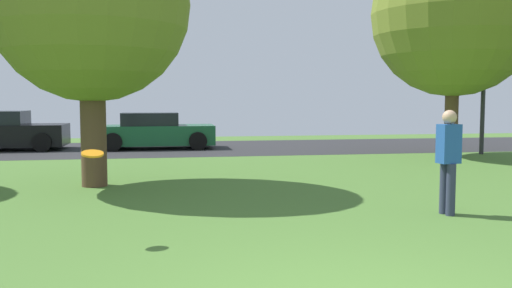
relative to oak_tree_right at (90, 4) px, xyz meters
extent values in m
cube|color=#28282B|center=(2.94, 8.45, -3.71)|extent=(44.00, 6.40, 0.01)
cylinder|color=brown|center=(0.00, 0.00, -2.59)|extent=(0.52, 0.52, 2.23)
sphere|color=olive|center=(0.00, 0.00, 0.02)|extent=(4.02, 4.02, 4.02)
cylinder|color=brown|center=(10.30, 4.15, -2.42)|extent=(0.41, 0.41, 2.59)
sphere|color=olive|center=(10.30, 4.15, 0.69)|extent=(5.07, 5.07, 5.07)
cylinder|color=#2D334C|center=(5.75, -3.93, -3.31)|extent=(0.14, 0.14, 0.81)
cylinder|color=#2D334C|center=(5.73, -3.77, -3.31)|extent=(0.14, 0.14, 0.81)
cube|color=#23519E|center=(5.74, -3.85, -2.60)|extent=(0.35, 0.26, 0.60)
sphere|color=tan|center=(5.74, -3.85, -2.19)|extent=(0.22, 0.22, 0.22)
cylinder|color=orange|center=(0.53, -4.63, -2.59)|extent=(0.33, 0.33, 0.09)
cube|color=black|center=(-4.16, 8.83, -3.19)|extent=(4.37, 1.83, 0.75)
cylinder|color=black|center=(-2.63, 9.74, -3.39)|extent=(0.64, 0.22, 0.64)
cylinder|color=black|center=(-2.63, 7.91, -3.39)|extent=(0.64, 0.22, 0.64)
cube|color=#195633|center=(1.19, 8.50, -3.21)|extent=(4.16, 1.72, 0.70)
cube|color=black|center=(0.98, 8.50, -2.64)|extent=(2.00, 1.52, 0.46)
cylinder|color=black|center=(2.64, 9.36, -3.39)|extent=(0.64, 0.22, 0.64)
cylinder|color=black|center=(2.64, 7.63, -3.39)|extent=(0.64, 0.22, 0.64)
cylinder|color=black|center=(-0.27, 9.36, -3.39)|extent=(0.64, 0.22, 0.64)
cylinder|color=black|center=(-0.27, 7.63, -3.39)|extent=(0.64, 0.22, 0.64)
cylinder|color=#2D2D33|center=(11.68, 4.65, -1.46)|extent=(0.14, 0.14, 4.50)
camera|label=1|loc=(1.37, -11.63, -1.92)|focal=38.46mm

